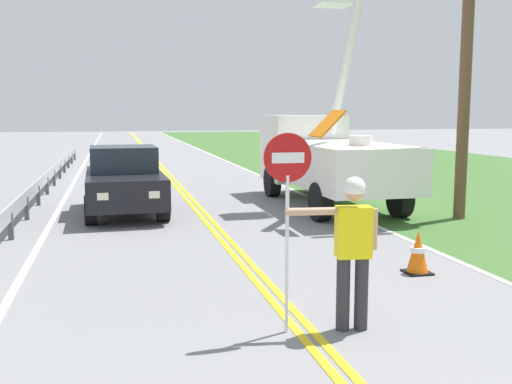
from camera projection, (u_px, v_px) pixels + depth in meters
The scene contains 12 objects.
grass_verge_right at pixel (460, 175), 24.31m from camera, with size 16.00×110.00×0.01m, color #3D662D.
centerline_yellow_left at pixel (173, 183), 21.62m from camera, with size 0.11×110.00×0.01m, color yellow.
centerline_yellow_right at pixel (177, 183), 21.66m from camera, with size 0.11×110.00×0.01m, color yellow.
edge_line_right at pixel (271, 180), 22.47m from camera, with size 0.12×110.00×0.01m, color silver.
edge_line_left at pixel (72, 186), 20.81m from camera, with size 0.12×110.00×0.01m, color silver.
flagger_worker at pixel (352, 243), 6.92m from camera, with size 1.08×0.30×1.83m.
stop_sign_paddle at pixel (287, 188), 6.75m from camera, with size 0.56×0.04×2.33m.
utility_bucket_truck at pixel (325, 153), 16.57m from camera, with size 2.67×6.83×6.13m.
oncoming_sedan_nearest at pixel (124, 181), 14.98m from camera, with size 2.01×4.15×1.70m.
utility_pole_near at pixel (467, 46), 13.87m from camera, with size 1.80×0.28×7.84m.
traffic_cone_lead at pixel (418, 253), 9.48m from camera, with size 0.40×0.40×0.70m.
guardrail_left_shoulder at pixel (42, 182), 17.46m from camera, with size 0.10×32.00×0.71m.
Camera 1 is at (-2.12, -1.59, 2.56)m, focal length 41.75 mm.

